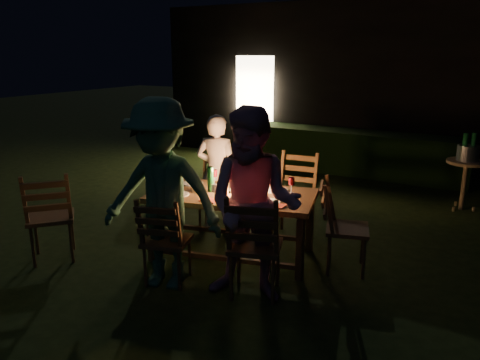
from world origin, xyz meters
The scene contains 29 objects.
garden_envelope centered at (-0.01, 6.15, 1.58)m, with size 40.00×40.00×3.20m.
dining_table centered at (-0.53, -0.62, 0.67)m, with size 1.95×1.29×0.74m.
chair_near_left centered at (-0.79, -1.48, 0.29)m, with size 0.54×0.56×0.96m.
chair_near_right centered at (0.09, -1.27, 0.32)m, with size 0.61×0.63×1.06m.
chair_far_left centered at (-1.15, 0.02, 0.29)m, with size 0.55×0.57×0.95m.
chair_far_right centered at (-0.18, 0.26, 0.32)m, with size 0.53×0.56×1.07m.
chair_end centered at (0.66, -0.33, 0.31)m, with size 0.59×0.57×1.01m.
chair_spare centered at (-2.22, -1.67, 0.32)m, with size 0.70×0.69×1.06m.
person_house_side centered at (-1.16, 0.07, 0.75)m, with size 0.54×0.36×1.49m, color white.
person_opp_right centered at (0.10, -1.31, 0.90)m, with size 0.87×0.68×1.80m, color #B97F97.
person_opp_left centered at (-0.77, -1.53, 0.93)m, with size 1.20×0.69×1.85m, color #316349.
lantern centered at (-0.49, -0.56, 0.90)m, with size 0.16×0.16×0.35m.
plate_far_left centered at (-1.12, -0.54, 0.75)m, with size 0.25×0.25×0.01m, color white.
plate_near_left centered at (-1.01, -0.97, 0.75)m, with size 0.25×0.25×0.01m, color white.
plate_far_right centered at (-0.15, -0.30, 0.75)m, with size 0.25×0.25×0.01m, color white.
plate_near_right centered at (-0.04, -0.73, 0.75)m, with size 0.25×0.25×0.01m, color white.
wineglass_a centered at (-0.89, -0.42, 0.83)m, with size 0.06×0.06×0.18m, color #59070F, non-canonical shape.
wineglass_b centered at (-1.20, -0.91, 0.83)m, with size 0.06×0.06×0.18m, color #59070F, non-canonical shape.
wineglass_c centered at (-0.17, -0.82, 0.83)m, with size 0.06×0.06×0.18m, color #59070F, non-canonical shape.
wineglass_d centered at (0.03, -0.30, 0.83)m, with size 0.06×0.06×0.18m, color #59070F, non-canonical shape.
wineglass_e centered at (-0.56, -0.94, 0.83)m, with size 0.06×0.06×0.18m, color silver, non-canonical shape.
bottle_table centered at (-0.77, -0.68, 0.88)m, with size 0.07×0.07×0.28m, color #0F471E.
napkin_left centered at (-0.60, -0.97, 0.75)m, with size 0.18×0.14×0.01m, color red.
napkin_right centered at (0.07, -0.78, 0.75)m, with size 0.18×0.14×0.01m, color red.
phone centered at (-1.06, -1.06, 0.75)m, with size 0.14×0.07×0.01m, color black.
side_table centered at (1.57, 2.42, 0.65)m, with size 0.55×0.55×0.74m.
ice_bucket centered at (1.57, 2.42, 0.85)m, with size 0.30×0.30×0.22m, color #A5A8AD.
bottle_bucket_a centered at (1.52, 2.38, 0.90)m, with size 0.07×0.07×0.32m, color #0F471E.
bottle_bucket_b centered at (1.62, 2.46, 0.90)m, with size 0.07×0.07×0.32m, color #0F471E.
Camera 1 is at (1.95, -4.83, 2.24)m, focal length 35.00 mm.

